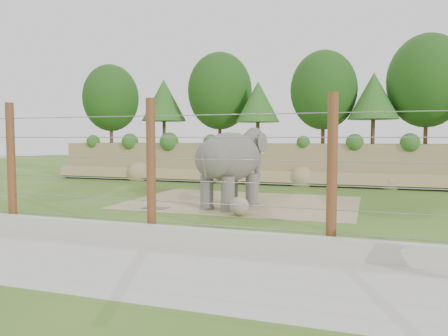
% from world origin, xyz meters
% --- Properties ---
extents(ground, '(90.00, 90.00, 0.00)m').
position_xyz_m(ground, '(0.00, 0.00, 0.00)').
color(ground, '#2D5A18').
rests_on(ground, ground).
extents(back_embankment, '(30.00, 5.52, 8.77)m').
position_xyz_m(back_embankment, '(0.59, 12.68, 3.97)').
color(back_embankment, tan).
rests_on(back_embankment, ground).
extents(dirt_patch, '(10.00, 7.00, 0.02)m').
position_xyz_m(dirt_patch, '(0.50, 3.00, 0.01)').
color(dirt_patch, tan).
rests_on(dirt_patch, ground).
extents(drain_grate, '(1.00, 0.60, 0.03)m').
position_xyz_m(drain_grate, '(-2.36, 0.26, 0.04)').
color(drain_grate, '#262628').
rests_on(drain_grate, dirt_patch).
extents(elephant, '(2.89, 4.35, 3.25)m').
position_xyz_m(elephant, '(0.43, 1.47, 1.62)').
color(elephant, '#605C55').
rests_on(elephant, ground).
extents(stone_ball, '(0.71, 0.71, 0.71)m').
position_xyz_m(stone_ball, '(1.37, -0.30, 0.38)').
color(stone_ball, gray).
rests_on(stone_ball, dirt_patch).
extents(retaining_wall, '(26.00, 0.35, 0.50)m').
position_xyz_m(retaining_wall, '(0.00, -5.00, 0.25)').
color(retaining_wall, beige).
rests_on(retaining_wall, ground).
extents(walkway, '(26.00, 4.00, 0.01)m').
position_xyz_m(walkway, '(0.00, -7.00, 0.01)').
color(walkway, beige).
rests_on(walkway, ground).
extents(barrier_fence, '(20.26, 0.26, 4.00)m').
position_xyz_m(barrier_fence, '(0.00, -4.50, 2.00)').
color(barrier_fence, '#582717').
rests_on(barrier_fence, ground).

